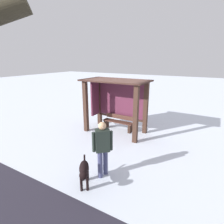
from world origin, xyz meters
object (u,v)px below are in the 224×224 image
bench_left_inside (118,123)px  person_walking (103,146)px  dog (84,170)px  bus_shelter (115,97)px

bench_left_inside → person_walking: bearing=-69.0°
dog → bench_left_inside: bearing=105.8°
bench_left_inside → dog: (1.14, -4.02, 0.15)m
bench_left_inside → person_walking: size_ratio=0.90×
bus_shelter → person_walking: (1.40, -3.27, -0.65)m
person_walking → bench_left_inside: bearing=111.0°
bus_shelter → person_walking: 3.62m
bench_left_inside → dog: bench_left_inside is taller
bus_shelter → bench_left_inside: bearing=41.9°
bench_left_inside → dog: bearing=-74.2°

